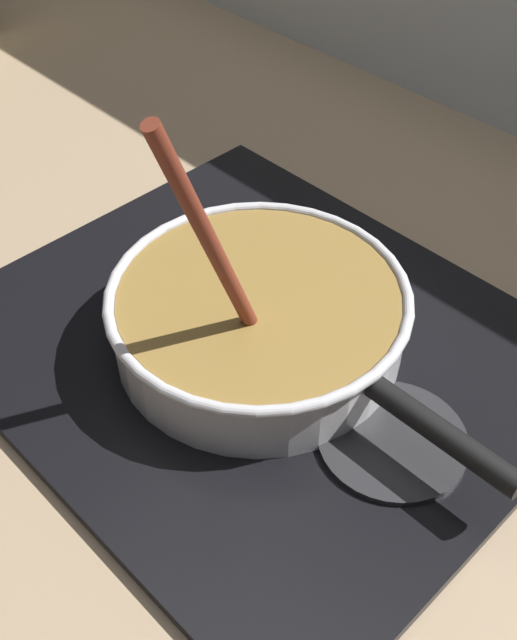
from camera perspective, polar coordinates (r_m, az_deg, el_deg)
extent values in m
cube|color=#9E8466|center=(0.74, -16.79, -10.50)|extent=(2.40, 1.60, 0.04)
cube|color=black|center=(0.77, 0.00, -2.03)|extent=(0.56, 0.48, 0.01)
torus|color=#592D0C|center=(0.77, 0.00, -1.51)|extent=(0.18, 0.18, 0.01)
cylinder|color=#262628|center=(0.70, 9.80, -8.64)|extent=(0.13, 0.13, 0.01)
cylinder|color=silver|center=(0.75, 0.00, 0.00)|extent=(0.28, 0.28, 0.06)
cylinder|color=olive|center=(0.74, 0.00, 0.22)|extent=(0.27, 0.27, 0.06)
torus|color=silver|center=(0.72, 0.00, 1.82)|extent=(0.29, 0.29, 0.01)
cylinder|color=black|center=(0.65, 13.32, -8.11)|extent=(0.14, 0.02, 0.02)
cylinder|color=#E5CC7A|center=(0.73, -1.94, 1.23)|extent=(0.04, 0.04, 0.01)
cylinder|color=beige|center=(0.73, 6.16, 0.94)|extent=(0.03, 0.03, 0.01)
cylinder|color=#E5CC7A|center=(0.67, -3.79, -3.80)|extent=(0.03, 0.03, 0.01)
cylinder|color=beige|center=(0.68, 0.49, -3.17)|extent=(0.03, 0.03, 0.01)
cylinder|color=#EDD88C|center=(0.75, 1.84, 2.65)|extent=(0.03, 0.03, 0.01)
cylinder|color=#EDD88C|center=(0.79, -0.81, 4.80)|extent=(0.03, 0.03, 0.01)
cylinder|color=#EDD88C|center=(0.73, -6.76, 0.79)|extent=(0.03, 0.03, 0.01)
cylinder|color=#EDD88C|center=(0.75, -5.09, 2.43)|extent=(0.03, 0.03, 0.01)
cylinder|color=maroon|center=(0.61, -3.46, 5.47)|extent=(0.01, 0.10, 0.25)
cube|color=brown|center=(0.71, -0.30, -0.71)|extent=(0.03, 0.04, 0.01)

